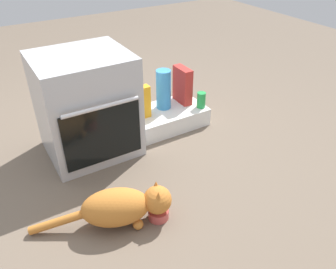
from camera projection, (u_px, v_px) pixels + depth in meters
ground at (119, 177)px, 2.11m from camera, size 8.00×8.00×0.00m
oven at (87, 106)px, 2.18m from camera, size 0.58×0.56×0.68m
pantry_cabinet at (168, 117)px, 2.60m from camera, size 0.56×0.34×0.14m
food_bowl at (158, 213)px, 1.81m from camera, size 0.11×0.11×0.08m
cat at (123, 206)px, 1.74m from camera, size 0.70×0.34×0.22m
soda_can at (201, 100)px, 2.56m from camera, size 0.07×0.07×0.12m
water_bottle at (163, 89)px, 2.51m from camera, size 0.11×0.11×0.30m
cereal_box at (183, 85)px, 2.59m from camera, size 0.07×0.18×0.28m
juice_carton at (144, 102)px, 2.40m from camera, size 0.09×0.06×0.24m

